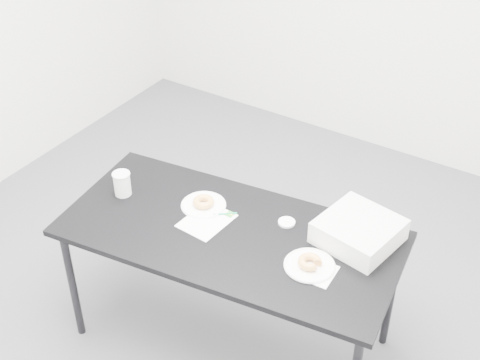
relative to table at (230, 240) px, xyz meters
The scene contains 13 objects.
floor 0.72m from the table, 127.34° to the left, with size 4.00×4.00×0.00m, color #505055.
table is the anchor object (origin of this frame).
scorecard 0.15m from the table, behind, with size 0.20×0.25×0.00m, color white.
logo_patch 0.14m from the table, 123.16° to the left, with size 0.04×0.04×0.00m, color green.
pen 0.14m from the table, 133.18° to the left, with size 0.01×0.01×0.12m, color #0D915D.
napkin 0.47m from the table, ahead, with size 0.16×0.16×0.00m, color white.
plate_near 0.43m from the table, ahead, with size 0.23×0.23×0.01m, color white.
donut_near 0.44m from the table, ahead, with size 0.11×0.11×0.04m, color gold.
plate_far 0.25m from the table, 156.04° to the left, with size 0.22×0.22×0.01m, color white.
donut_far 0.25m from the table, 156.04° to the left, with size 0.11×0.11×0.04m, color gold.
coffee_cup 0.63m from the table, behind, with size 0.08×0.08×0.13m, color silver.
cup_lid 0.28m from the table, 44.87° to the left, with size 0.08×0.08×0.01m, color white.
bakery_box 0.61m from the table, 26.11° to the left, with size 0.33×0.33×0.11m, color silver.
Camera 1 is at (1.48, -2.21, 2.77)m, focal length 50.00 mm.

